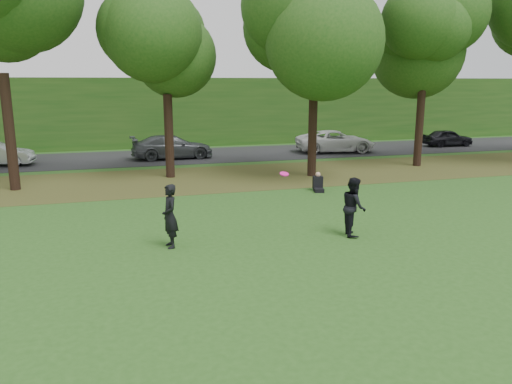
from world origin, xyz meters
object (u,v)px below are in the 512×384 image
player_right (354,207)px  seated_person (318,184)px  frisbee (284,174)px  player_left (170,216)px

player_right → seated_person: bearing=1.1°
player_right → frisbee: 2.51m
player_left → seated_person: 9.30m
player_left → frisbee: (3.38, -0.26, 1.11)m
frisbee → seated_person: bearing=58.5°
seated_person → frisbee: bearing=-108.7°
player_left → player_right: size_ratio=1.01×
player_left → frisbee: bearing=78.2°
player_left → frisbee: 3.57m
player_left → seated_person: (7.15, 5.91, -0.62)m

